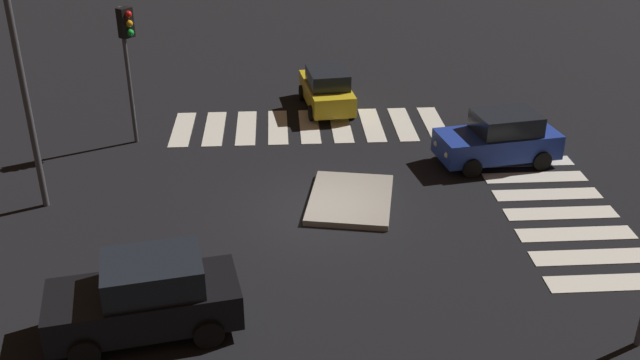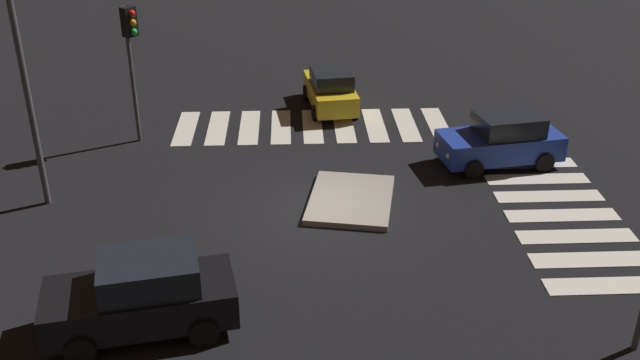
% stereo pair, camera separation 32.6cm
% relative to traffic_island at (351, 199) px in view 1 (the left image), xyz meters
% --- Properties ---
extents(ground_plane, '(80.00, 80.00, 0.00)m').
position_rel_traffic_island_xyz_m(ground_plane, '(-0.49, 0.93, -0.09)').
color(ground_plane, black).
extents(traffic_island, '(3.55, 2.93, 0.18)m').
position_rel_traffic_island_xyz_m(traffic_island, '(0.00, 0.00, 0.00)').
color(traffic_island, gray).
rests_on(traffic_island, ground).
extents(car_yellow, '(3.82, 2.07, 1.61)m').
position_rel_traffic_island_xyz_m(car_yellow, '(7.60, 0.17, 0.70)').
color(car_yellow, gold).
rests_on(car_yellow, ground).
extents(car_blue, '(2.33, 4.10, 1.71)m').
position_rel_traffic_island_xyz_m(car_blue, '(2.43, -5.05, 0.75)').
color(car_blue, '#1E389E').
rests_on(car_blue, ground).
extents(car_black, '(2.52, 4.35, 1.81)m').
position_rel_traffic_island_xyz_m(car_black, '(-5.64, 5.01, 0.80)').
color(car_black, black).
rests_on(car_black, ground).
extents(traffic_light_north, '(0.54, 0.53, 4.71)m').
position_rel_traffic_island_xyz_m(traffic_light_north, '(4.76, 6.91, 3.47)').
color(traffic_light_north, '#47474C').
rests_on(traffic_light_north, ground).
extents(street_lamp, '(0.56, 0.56, 7.00)m').
position_rel_traffic_island_xyz_m(street_lamp, '(0.35, 8.89, 4.74)').
color(street_lamp, '#47474C').
rests_on(street_lamp, ground).
extents(crosswalk_near, '(8.75, 3.20, 0.02)m').
position_rel_traffic_island_xyz_m(crosswalk_near, '(-0.49, -5.94, -0.08)').
color(crosswalk_near, silver).
rests_on(crosswalk_near, ground).
extents(crosswalk_side, '(3.20, 9.90, 0.02)m').
position_rel_traffic_island_xyz_m(crosswalk_side, '(5.85, 0.93, -0.08)').
color(crosswalk_side, silver).
rests_on(crosswalk_side, ground).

